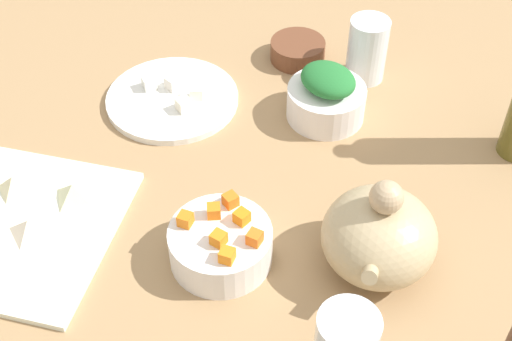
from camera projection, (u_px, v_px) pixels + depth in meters
tabletop at (256, 201)px, 105.36cm from camera, size 190.00×190.00×3.00cm
cutting_board at (26, 228)px, 98.91cm from camera, size 29.15×26.18×1.00cm
plate_tofu at (172, 99)px, 119.26cm from camera, size 22.60×22.60×1.20cm
bowl_greens at (326, 102)px, 115.06cm from camera, size 12.98×12.98×5.71cm
bowl_carrots at (221, 245)px, 93.86cm from camera, size 14.05×14.05×5.50cm
bowl_small_side at (298, 51)px, 127.17cm from camera, size 9.98×9.98×3.68cm
teapot at (379, 235)px, 90.87cm from camera, size 17.12×15.21×15.46cm
drinking_glass_1 at (367, 50)px, 120.68cm from camera, size 6.90×6.90×11.49cm
carrot_cube_0 at (219, 239)px, 89.98cm from camera, size 2.25×2.25×1.80cm
carrot_cube_1 at (242, 217)px, 92.60cm from camera, size 2.39×2.39×1.80cm
carrot_cube_2 at (227, 255)px, 88.04cm from camera, size 1.90×1.90×1.80cm
carrot_cube_3 at (255, 238)px, 90.08cm from camera, size 2.12×2.12×1.80cm
carrot_cube_4 at (185, 219)px, 92.30cm from camera, size 1.96×1.96×1.80cm
carrot_cube_5 at (214, 211)px, 93.36cm from camera, size 2.33×2.33×1.80cm
carrot_cube_6 at (230, 200)px, 94.75cm from camera, size 2.52×2.52×1.80cm
chopped_greens_mound at (328, 80)px, 111.70cm from camera, size 12.36×12.67×3.77cm
tofu_cube_0 at (196, 93)px, 117.71cm from camera, size 2.78×2.78×2.20cm
tofu_cube_1 at (173, 83)px, 119.65cm from camera, size 3.00×3.00×2.20cm
tofu_cube_2 at (149, 83)px, 119.66cm from camera, size 3.11×3.11×2.20cm
tofu_cube_3 at (184, 105)px, 115.50cm from camera, size 3.10×3.10×2.20cm
dumpling_0 at (14, 184)px, 102.37cm from camera, size 4.18×4.51×2.94cm
dumpling_1 at (74, 192)px, 101.29cm from camera, size 5.86×6.00×2.90cm
dumpling_4 at (29, 227)px, 96.89cm from camera, size 5.10×5.04×2.42cm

